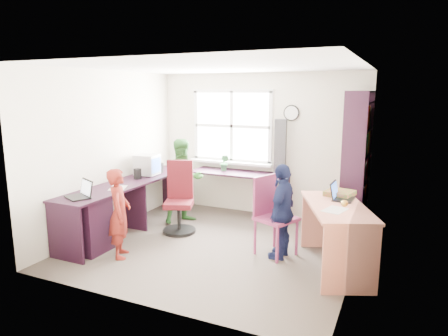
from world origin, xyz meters
name	(u,v)px	position (x,y,z in m)	size (l,w,h in m)	color
room	(220,158)	(0.01, 0.10, 1.22)	(3.64, 3.44, 2.44)	#463D37
l_desk	(125,208)	(-1.31, -0.28, 0.46)	(2.38, 2.95, 0.75)	black
right_desk	(336,223)	(1.58, -0.03, 0.57)	(1.10, 1.49, 0.78)	tan
bookshelf	(356,169)	(1.65, 1.19, 1.00)	(0.30, 1.02, 2.10)	black
swivel_chair	(179,201)	(-0.78, 0.33, 0.46)	(0.65, 0.65, 1.07)	black
wooden_chair	(272,212)	(0.75, 0.09, 0.55)	(0.59, 0.59, 1.02)	#92305E
crt_monitor	(147,165)	(-1.53, 0.59, 0.92)	(0.37, 0.33, 0.34)	#B9B9BE
laptop_left	(81,193)	(-1.49, -0.91, 0.80)	(0.41, 0.39, 0.23)	black
laptop_right	(340,195)	(1.57, 0.24, 0.83)	(0.27, 0.32, 0.21)	black
speaker_a	(138,174)	(-1.49, 0.28, 0.83)	(0.10, 0.10, 0.17)	black
speaker_b	(160,168)	(-1.44, 0.85, 0.83)	(0.10, 0.10, 0.17)	black
cd_tower	(280,147)	(0.42, 1.54, 1.20)	(0.20, 0.19, 0.91)	black
game_box	(340,193)	(1.54, 0.42, 0.82)	(0.39, 0.39, 0.06)	red
paper_a	(118,188)	(-1.39, -0.32, 0.75)	(0.32, 0.36, 0.00)	#B4AFAA
paper_b	(335,210)	(1.59, -0.25, 0.78)	(0.28, 0.35, 0.00)	#B4AFAA
potted_plant	(225,163)	(-0.52, 1.43, 0.89)	(0.16, 0.13, 0.29)	#2F773C
person_red	(119,213)	(-0.97, -0.81, 0.57)	(0.42, 0.28, 1.15)	maroon
person_green	(184,181)	(-0.93, 0.74, 0.68)	(0.66, 0.51, 1.36)	#31732E
person_navy	(282,211)	(0.91, 0.02, 0.61)	(0.71, 0.30, 1.22)	#151B42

